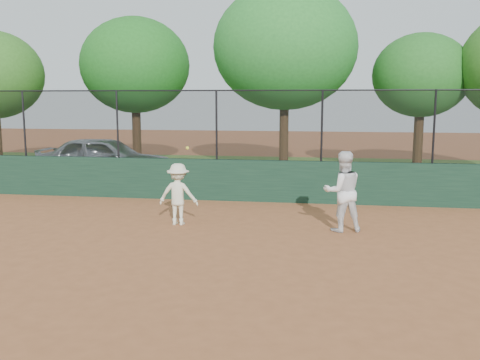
# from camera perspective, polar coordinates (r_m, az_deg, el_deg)

# --- Properties ---
(ground) EXTENTS (80.00, 80.00, 0.00)m
(ground) POSITION_cam_1_polar(r_m,az_deg,el_deg) (9.93, -6.67, -8.65)
(ground) COLOR #9C5932
(ground) RESTS_ON ground
(back_wall) EXTENTS (26.00, 0.20, 1.20)m
(back_wall) POSITION_cam_1_polar(r_m,az_deg,el_deg) (15.52, -0.68, -0.03)
(back_wall) COLOR #193926
(back_wall) RESTS_ON ground
(grass_strip) EXTENTS (36.00, 12.00, 0.01)m
(grass_strip) POSITION_cam_1_polar(r_m,az_deg,el_deg) (21.48, 2.07, 0.79)
(grass_strip) COLOR #36591B
(grass_strip) RESTS_ON ground
(parked_car) EXTENTS (4.85, 2.09, 1.63)m
(parked_car) POSITION_cam_1_polar(r_m,az_deg,el_deg) (19.72, -14.22, 2.20)
(parked_car) COLOR #A5AAAF
(parked_car) RESTS_ON ground
(player_second) EXTENTS (1.03, 0.90, 1.80)m
(player_second) POSITION_cam_1_polar(r_m,az_deg,el_deg) (12.13, 10.89, -1.20)
(player_second) COLOR white
(player_second) RESTS_ON ground
(player_main) EXTENTS (0.95, 0.67, 1.89)m
(player_main) POSITION_cam_1_polar(r_m,az_deg,el_deg) (12.63, -6.60, -1.51)
(player_main) COLOR beige
(player_main) RESTS_ON ground
(fence_assembly) EXTENTS (26.00, 0.06, 2.00)m
(fence_assembly) POSITION_cam_1_polar(r_m,az_deg,el_deg) (15.36, -0.79, 6.01)
(fence_assembly) COLOR black
(fence_assembly) RESTS_ON back_wall
(tree_1) EXTENTS (4.52, 4.11, 6.26)m
(tree_1) POSITION_cam_1_polar(r_m,az_deg,el_deg) (22.83, -11.16, 11.89)
(tree_1) COLOR #3E2815
(tree_1) RESTS_ON ground
(tree_2) EXTENTS (5.49, 4.99, 7.25)m
(tree_2) POSITION_cam_1_polar(r_m,az_deg,el_deg) (20.96, 4.82, 13.89)
(tree_2) COLOR #422C17
(tree_2) RESTS_ON ground
(tree_3) EXTENTS (3.62, 3.29, 5.38)m
(tree_3) POSITION_cam_1_polar(r_m,az_deg,el_deg) (21.43, 18.78, 10.48)
(tree_3) COLOR #3F2915
(tree_3) RESTS_ON ground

